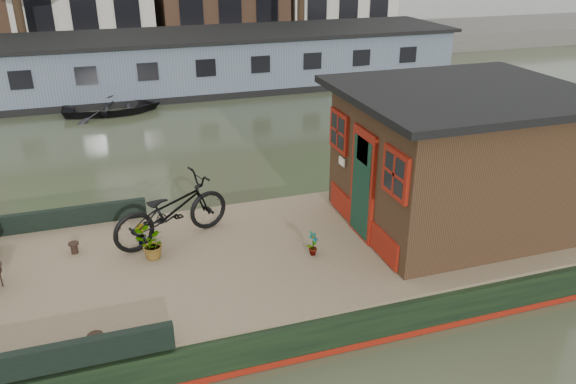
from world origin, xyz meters
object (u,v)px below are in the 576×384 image
object	(u,v)px
dinghy	(112,103)
bicycle	(171,210)
potted_plant_a	(313,243)
cabin	(457,157)

from	to	relation	value
dinghy	bicycle	bearing A→B (deg)	-175.43
potted_plant_a	bicycle	bearing A→B (deg)	148.86
cabin	dinghy	distance (m)	12.83
cabin	potted_plant_a	size ratio (longest dim) A/B	9.40
bicycle	potted_plant_a	bearing A→B (deg)	-140.79
bicycle	dinghy	xyz separation A→B (m)	(-0.66, 10.63, -0.86)
cabin	dinghy	world-z (taller)	cabin
bicycle	potted_plant_a	distance (m)	2.43
bicycle	cabin	bearing A→B (deg)	-119.86
cabin	bicycle	world-z (taller)	cabin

